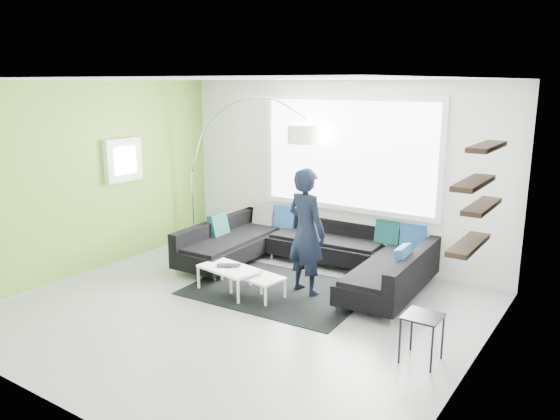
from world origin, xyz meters
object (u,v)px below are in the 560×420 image
Objects in this scene: side_table at (421,338)px; person at (306,232)px; sectional_sofa at (306,254)px; arc_lamp at (191,172)px; coffee_table at (243,282)px; laptop at (228,267)px.

side_table is 2.24m from person.
arc_lamp reaches higher than sectional_sofa.
coffee_table is at bearing 53.07° from person.
sectional_sofa is 6.99× the size of side_table.
person is 1.14m from laptop.
sectional_sofa is 3.29× the size of coffee_table.
side_table is (2.27, -1.52, -0.07)m from sectional_sofa.
arc_lamp is (-2.12, 1.35, 1.10)m from coffee_table.
sectional_sofa is 1.37× the size of arc_lamp.
side_table is 2.83m from laptop.
person is at bearing 153.84° from side_table.
arc_lamp reaches higher than side_table.
person is (0.66, 0.52, 0.67)m from coffee_table.
person is at bearing -62.05° from sectional_sofa.
laptop is (-2.80, 0.38, 0.11)m from side_table.
arc_lamp is (-2.44, 0.25, 0.95)m from sectional_sofa.
coffee_table is 0.42× the size of arc_lamp.
coffee_table is 2.63m from side_table.
side_table is at bearing -1.02° from coffee_table.
laptop is at bearing -117.33° from sectional_sofa.
arc_lamp is 5.09× the size of side_table.
arc_lamp reaches higher than laptop.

